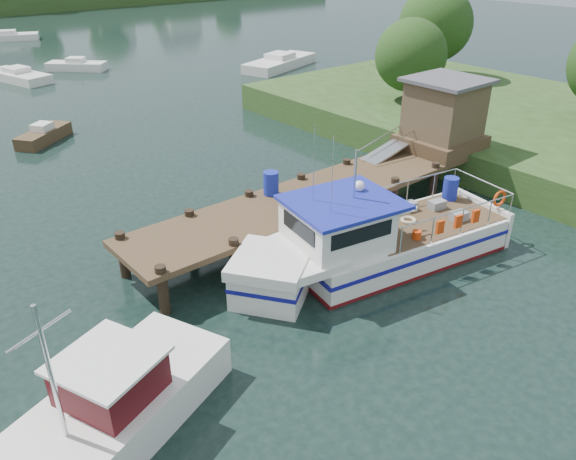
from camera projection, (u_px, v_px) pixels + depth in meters
ground_plane at (283, 239)px, 20.40m from camera, size 160.00×160.00×0.00m
near_shore at (548, 106)px, 28.52m from camera, size 16.00×30.00×7.76m
dock at (405, 142)px, 23.05m from camera, size 16.60×3.00×4.78m
lobster_boat at (368, 243)px, 18.27m from camera, size 10.43×4.53×5.02m
work_boat at (86, 432)px, 11.63m from camera, size 7.72×4.69×4.14m
moored_rowboat at (44, 135)px, 29.77m from camera, size 3.47×2.99×1.00m
moored_far at (8, 37)px, 58.29m from camera, size 6.23×4.08×1.00m
moored_b at (76, 66)px, 45.43m from camera, size 4.43×4.38×1.03m
moored_c at (280, 62)px, 46.28m from camera, size 7.93×4.78×1.18m
moored_d at (17, 76)px, 42.22m from camera, size 3.58×6.31×1.02m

